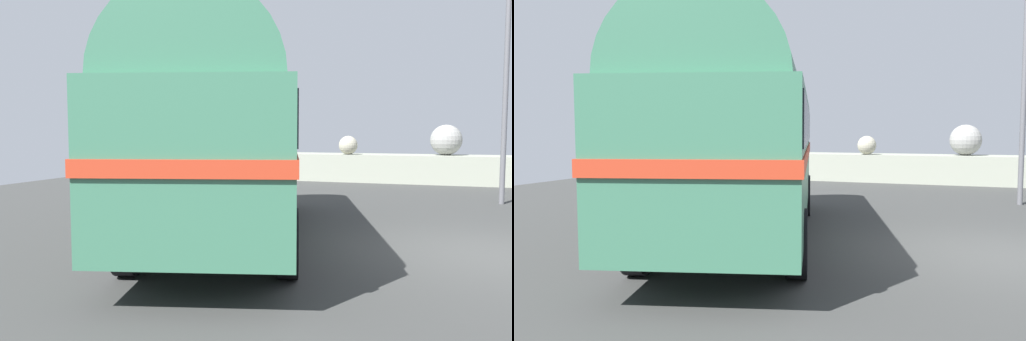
# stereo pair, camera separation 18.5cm
# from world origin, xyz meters

# --- Properties ---
(ground) EXTENTS (32.00, 26.00, 0.02)m
(ground) POSITION_xyz_m (0.00, 0.00, 0.01)
(ground) COLOR #353635
(breakwater) EXTENTS (31.36, 1.83, 2.27)m
(breakwater) POSITION_xyz_m (-0.03, 11.80, 0.64)
(breakwater) COLOR gray
(breakwater) RESTS_ON ground
(vintage_coach) EXTENTS (4.56, 8.91, 3.70)m
(vintage_coach) POSITION_xyz_m (-4.50, -0.12, 2.05)
(vintage_coach) COLOR black
(vintage_coach) RESTS_ON ground
(lamp_post) EXTENTS (0.73, 0.75, 6.19)m
(lamp_post) POSITION_xyz_m (0.99, 6.46, 3.50)
(lamp_post) COLOR #5B5B60
(lamp_post) RESTS_ON ground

